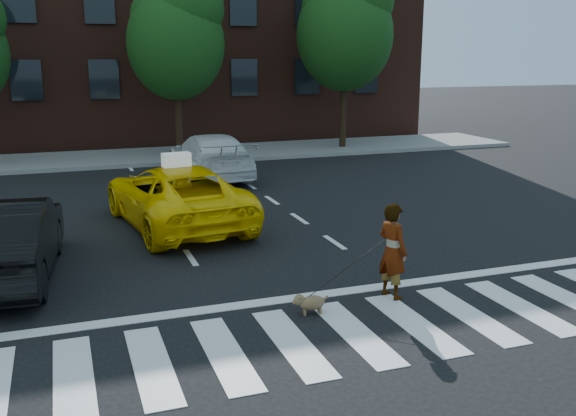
{
  "coord_description": "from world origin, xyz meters",
  "views": [
    {
      "loc": [
        -3.92,
        -7.99,
        4.07
      ],
      "look_at": [
        0.19,
        3.51,
        1.1
      ],
      "focal_mm": 40.0,
      "sensor_mm": 36.0,
      "label": 1
    }
  ],
  "objects_px": {
    "white_suv": "(210,156)",
    "dog": "(309,302)",
    "tree_right": "(346,23)",
    "taxi": "(176,196)",
    "tree_mid": "(176,31)",
    "black_sedan": "(6,239)",
    "woman": "(393,251)"
  },
  "relations": [
    {
      "from": "white_suv",
      "to": "dog",
      "type": "relative_size",
      "value": 8.53
    },
    {
      "from": "tree_right",
      "to": "taxi",
      "type": "height_order",
      "value": "tree_right"
    },
    {
      "from": "tree_mid",
      "to": "tree_right",
      "type": "distance_m",
      "value": 7.01
    },
    {
      "from": "black_sedan",
      "to": "white_suv",
      "type": "xyz_separation_m",
      "value": [
        5.74,
        8.41,
        -0.03
      ]
    },
    {
      "from": "taxi",
      "to": "tree_mid",
      "type": "bearing_deg",
      "value": -108.37
    },
    {
      "from": "tree_right",
      "to": "woman",
      "type": "bearing_deg",
      "value": -111.74
    },
    {
      "from": "taxi",
      "to": "white_suv",
      "type": "bearing_deg",
      "value": -117.88
    },
    {
      "from": "dog",
      "to": "tree_mid",
      "type": "bearing_deg",
      "value": 97.23
    },
    {
      "from": "white_suv",
      "to": "woman",
      "type": "distance_m",
      "value": 11.64
    },
    {
      "from": "black_sedan",
      "to": "dog",
      "type": "relative_size",
      "value": 7.79
    },
    {
      "from": "taxi",
      "to": "white_suv",
      "type": "distance_m",
      "value": 6.11
    },
    {
      "from": "black_sedan",
      "to": "woman",
      "type": "bearing_deg",
      "value": 157.79
    },
    {
      "from": "dog",
      "to": "tree_right",
      "type": "bearing_deg",
      "value": 74.31
    },
    {
      "from": "taxi",
      "to": "black_sedan",
      "type": "distance_m",
      "value": 4.49
    },
    {
      "from": "tree_mid",
      "to": "dog",
      "type": "height_order",
      "value": "tree_mid"
    },
    {
      "from": "taxi",
      "to": "dog",
      "type": "xyz_separation_m",
      "value": [
        1.02,
        -6.11,
        -0.54
      ]
    },
    {
      "from": "woman",
      "to": "dog",
      "type": "bearing_deg",
      "value": 81.5
    },
    {
      "from": "tree_mid",
      "to": "white_suv",
      "type": "bearing_deg",
      "value": -87.29
    },
    {
      "from": "taxi",
      "to": "white_suv",
      "type": "height_order",
      "value": "taxi"
    },
    {
      "from": "black_sedan",
      "to": "tree_right",
      "type": "bearing_deg",
      "value": -129.44
    },
    {
      "from": "tree_right",
      "to": "black_sedan",
      "type": "distance_m",
      "value": 18.39
    },
    {
      "from": "tree_right",
      "to": "dog",
      "type": "relative_size",
      "value": 12.99
    },
    {
      "from": "taxi",
      "to": "white_suv",
      "type": "xyz_separation_m",
      "value": [
        2.14,
        5.73,
        -0.01
      ]
    },
    {
      "from": "woman",
      "to": "tree_mid",
      "type": "bearing_deg",
      "value": -13.54
    },
    {
      "from": "black_sedan",
      "to": "woman",
      "type": "xyz_separation_m",
      "value": [
        6.2,
        -3.22,
        0.06
      ]
    },
    {
      "from": "dog",
      "to": "woman",
      "type": "bearing_deg",
      "value": 17.91
    },
    {
      "from": "woman",
      "to": "dog",
      "type": "xyz_separation_m",
      "value": [
        -1.58,
        -0.21,
        -0.63
      ]
    },
    {
      "from": "tree_right",
      "to": "white_suv",
      "type": "bearing_deg",
      "value": -147.88
    },
    {
      "from": "taxi",
      "to": "black_sedan",
      "type": "height_order",
      "value": "black_sedan"
    },
    {
      "from": "woman",
      "to": "black_sedan",
      "type": "bearing_deg",
      "value": 46.65
    },
    {
      "from": "tree_right",
      "to": "dog",
      "type": "distance_m",
      "value": 18.64
    },
    {
      "from": "white_suv",
      "to": "dog",
      "type": "distance_m",
      "value": 11.9
    }
  ]
}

